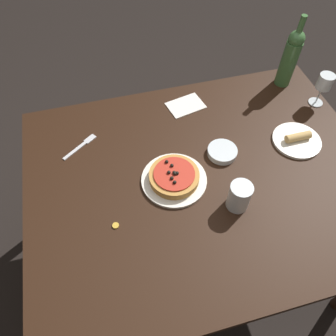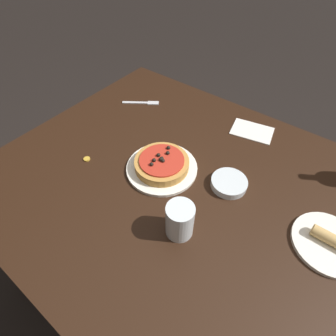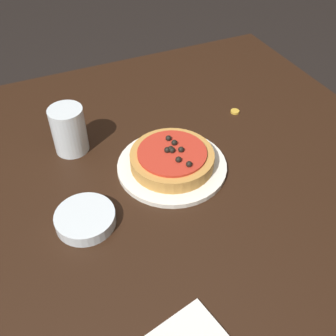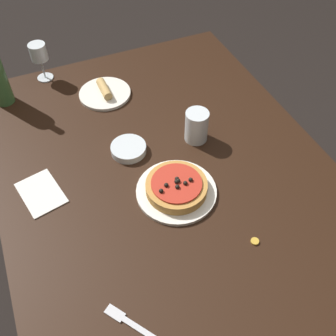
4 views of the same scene
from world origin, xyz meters
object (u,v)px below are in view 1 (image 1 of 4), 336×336
(dining_table, at_px, (203,186))
(fork, at_px, (82,145))
(wine_glass, at_px, (325,83))
(wine_bottle, at_px, (290,57))
(side_bowl, at_px, (222,152))
(pizza, at_px, (174,176))
(bottle_cap, at_px, (116,226))
(dinner_plate, at_px, (174,180))
(water_cup, at_px, (239,196))
(side_plate, at_px, (297,140))

(dining_table, bearing_deg, fork, -31.54)
(wine_glass, xyz_separation_m, wine_bottle, (0.09, -0.18, 0.03))
(wine_bottle, relative_size, side_bowl, 2.82)
(dining_table, height_order, fork, fork)
(fork, bearing_deg, dining_table, -66.90)
(pizza, height_order, bottle_cap, pizza)
(wine_glass, distance_m, wine_bottle, 0.20)
(wine_bottle, relative_size, bottle_cap, 14.37)
(fork, bearing_deg, dinner_plate, -75.04)
(water_cup, bearing_deg, side_plate, -148.40)
(dinner_plate, distance_m, wine_bottle, 0.81)
(dinner_plate, height_order, wine_bottle, wine_bottle)
(pizza, bearing_deg, water_cup, 140.02)
(pizza, relative_size, bottle_cap, 8.06)
(wine_glass, xyz_separation_m, side_plate, (0.20, 0.19, -0.10))
(dinner_plate, relative_size, wine_bottle, 0.74)
(side_bowl, xyz_separation_m, fork, (0.56, -0.19, -0.01))
(pizza, distance_m, bottle_cap, 0.29)
(dining_table, distance_m, dinner_plate, 0.15)
(fork, distance_m, side_plate, 0.91)
(wine_glass, xyz_separation_m, water_cup, (0.57, 0.42, -0.06))
(dinner_plate, relative_size, wine_glass, 1.62)
(wine_glass, distance_m, bottle_cap, 1.09)
(wine_bottle, distance_m, bottle_cap, 1.09)
(wine_bottle, relative_size, side_plate, 1.69)
(wine_bottle, xyz_separation_m, side_plate, (0.12, 0.37, -0.14))
(pizza, relative_size, wine_glass, 1.23)
(wine_glass, bearing_deg, side_bowl, 18.29)
(bottle_cap, bearing_deg, side_plate, -166.56)
(pizza, relative_size, water_cup, 1.66)
(pizza, height_order, side_plate, pizza)
(dining_table, xyz_separation_m, dinner_plate, (0.12, -0.01, 0.09))
(wine_bottle, bearing_deg, wine_glass, 116.24)
(dining_table, relative_size, water_cup, 11.92)
(wine_glass, distance_m, fork, 1.10)
(pizza, bearing_deg, wine_glass, -161.52)
(wine_glass, relative_size, side_bowl, 1.28)
(bottle_cap, bearing_deg, side_bowl, -156.20)
(side_bowl, height_order, bottle_cap, side_bowl)
(fork, bearing_deg, wine_bottle, -26.44)
(side_plate, relative_size, bottle_cap, 8.49)
(dinner_plate, bearing_deg, water_cup, 140.01)
(fork, relative_size, side_plate, 0.74)
(dining_table, xyz_separation_m, pizza, (0.12, -0.01, 0.11))
(dining_table, relative_size, wine_bottle, 4.03)
(pizza, distance_m, fork, 0.43)
(pizza, distance_m, water_cup, 0.26)
(side_plate, bearing_deg, water_cup, 31.60)
(fork, xyz_separation_m, bottle_cap, (-0.08, 0.41, 0.00))
(pizza, relative_size, wine_bottle, 0.56)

